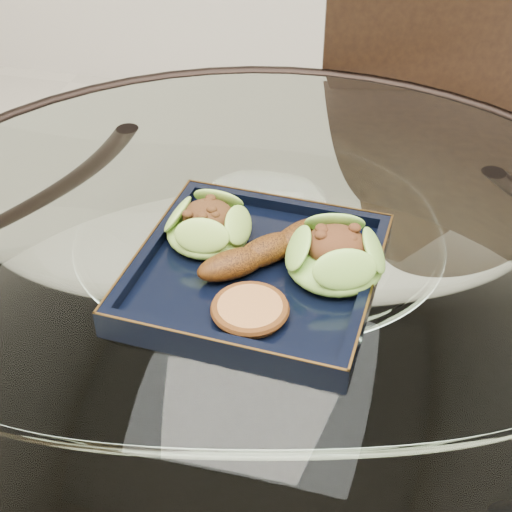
# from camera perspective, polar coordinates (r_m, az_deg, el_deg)

# --- Properties ---
(dining_table) EXTENTS (1.13, 1.13, 0.77)m
(dining_table) POSITION_cam_1_polar(r_m,az_deg,el_deg) (0.97, 0.22, -7.88)
(dining_table) COLOR white
(dining_table) RESTS_ON ground
(dining_chair) EXTENTS (0.53, 0.53, 1.05)m
(dining_chair) POSITION_cam_1_polar(r_m,az_deg,el_deg) (1.37, 14.22, 5.81)
(dining_chair) COLOR black
(dining_chair) RESTS_ON ground
(navy_plate) EXTENTS (0.29, 0.29, 0.02)m
(navy_plate) POSITION_cam_1_polar(r_m,az_deg,el_deg) (0.82, 0.00, -1.64)
(navy_plate) COLOR black
(navy_plate) RESTS_ON dining_table
(lettuce_wrap_left) EXTENTS (0.13, 0.13, 0.04)m
(lettuce_wrap_left) POSITION_cam_1_polar(r_m,az_deg,el_deg) (0.85, -3.84, 2.27)
(lettuce_wrap_left) COLOR #5C9029
(lettuce_wrap_left) RESTS_ON navy_plate
(lettuce_wrap_right) EXTENTS (0.13, 0.13, 0.04)m
(lettuce_wrap_right) POSITION_cam_1_polar(r_m,az_deg,el_deg) (0.80, 6.35, -0.18)
(lettuce_wrap_right) COLOR #5D922A
(lettuce_wrap_right) RESTS_ON navy_plate
(roasted_plantain) EXTENTS (0.14, 0.15, 0.03)m
(roasted_plantain) POSITION_cam_1_polar(r_m,az_deg,el_deg) (0.82, 0.89, 0.49)
(roasted_plantain) COLOR #592D09
(roasted_plantain) RESTS_ON navy_plate
(crumb_patty) EXTENTS (0.09, 0.09, 0.01)m
(crumb_patty) POSITION_cam_1_polar(r_m,az_deg,el_deg) (0.75, -0.49, -4.35)
(crumb_patty) COLOR #A36836
(crumb_patty) RESTS_ON navy_plate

